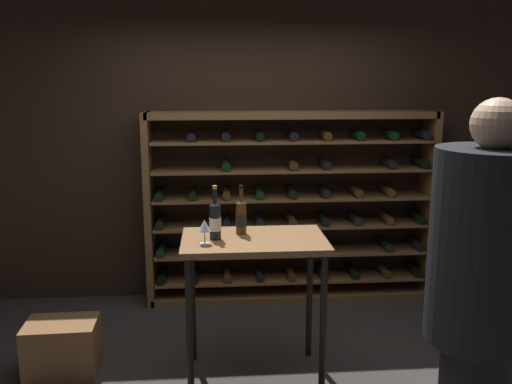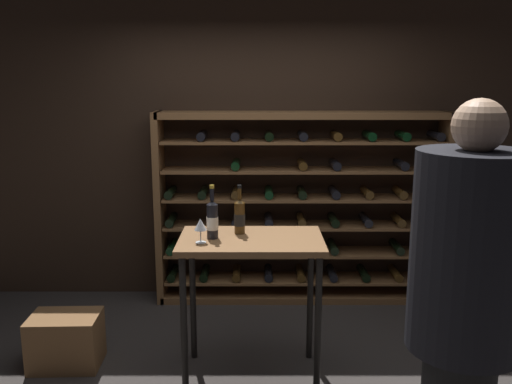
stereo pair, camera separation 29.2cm
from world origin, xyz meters
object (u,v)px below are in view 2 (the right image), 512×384
Objects in this scene: tasting_table at (253,258)px; person_bystander_dark_jacket at (467,298)px; wine_glass_stemmed_right at (202,225)px; wine_bottle_green_slim at (241,216)px; wine_crate at (68,340)px; wine_bottle_gold_foil at (214,219)px; wine_rack at (305,210)px.

tasting_table is 1.53m from person_bystander_dark_jacket.
wine_glass_stemmed_right is (-0.32, -0.11, 0.25)m from tasting_table.
wine_bottle_green_slim is at bearing 125.09° from tasting_table.
wine_bottle_gold_foil is at bearing -7.41° from wine_crate.
wine_crate is at bearing 178.88° from wine_bottle_green_slim.
wine_bottle_green_slim is 2.10× the size of wine_glass_stemmed_right.
wine_crate is at bearing 172.67° from person_bystander_dark_jacket.
person_bystander_dark_jacket is 1.69m from wine_bottle_gold_foil.
wine_glass_stemmed_right is at bearing -13.64° from wine_crate.
wine_bottle_green_slim is (-1.04, 1.29, 0.05)m from person_bystander_dark_jacket.
wine_bottle_green_slim is at bearing -1.12° from wine_crate.
wine_glass_stemmed_right is (-0.07, -0.10, -0.01)m from wine_bottle_gold_foil.
wine_rack reaches higher than wine_bottle_gold_foil.
tasting_table is at bearing -5.84° from wine_crate.
tasting_table is at bearing 0.85° from wine_bottle_gold_foil.
wine_rack is 2.25m from wine_crate.
person_bystander_dark_jacket is (0.96, -1.17, 0.21)m from tasting_table.
tasting_table is 2.05× the size of wine_crate.
wine_rack is 2.65× the size of tasting_table.
wine_glass_stemmed_right is at bearing -117.92° from wine_rack.
wine_bottle_green_slim is 0.21m from wine_bottle_gold_foil.
wine_rack reaches higher than wine_glass_stemmed_right.
person_bystander_dark_jacket is at bearing -39.84° from wine_glass_stemmed_right.
wine_rack reaches higher than tasting_table.
person_bystander_dark_jacket is 4.02× the size of wine_crate.
wine_rack is 1.55m from wine_bottle_gold_foil.
wine_bottle_gold_foil is (-0.71, -1.36, 0.26)m from wine_rack.
wine_glass_stemmed_right reaches higher than wine_crate.
wine_rack is at bearing 66.81° from wine_bottle_green_slim.
tasting_table is at bearing 151.82° from person_bystander_dark_jacket.
wine_rack is at bearing 62.08° from wine_glass_stemmed_right.
person_bystander_dark_jacket is 1.65m from wine_bottle_green_slim.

